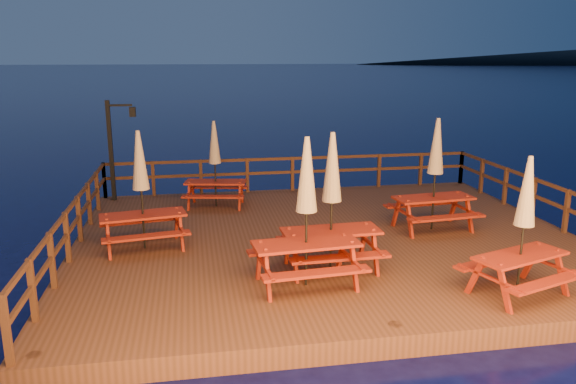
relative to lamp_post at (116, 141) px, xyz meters
name	(u,v)px	position (x,y,z in m)	size (l,w,h in m)	color
ground	(328,252)	(5.39, -4.55, -2.20)	(500.00, 500.00, 0.00)	#050632
deck	(328,244)	(5.39, -4.55, -2.00)	(12.00, 10.00, 0.40)	#4C2B18
deck_piles	(328,264)	(5.39, -4.55, -2.50)	(11.44, 9.44, 1.40)	#3D2013
railing	(313,189)	(5.39, -2.77, -1.03)	(11.80, 9.75, 1.10)	#3D2013
lamp_post	(116,141)	(0.00, 0.00, 0.00)	(0.85, 0.18, 3.00)	black
picnic_table_0	(306,210)	(4.27, -7.32, -0.31)	(2.14, 1.81, 2.87)	maroon
picnic_table_1	(141,188)	(1.07, -4.62, -0.39)	(2.12, 1.85, 2.70)	maroon
picnic_table_2	(435,173)	(8.12, -4.41, -0.34)	(2.11, 1.80, 2.81)	maroon
picnic_table_3	(215,163)	(2.85, -1.27, -0.50)	(1.97, 1.73, 2.48)	maroon
picnic_table_4	(332,200)	(4.93, -6.61, -0.32)	(2.04, 1.70, 2.84)	maroon
picnic_table_5	(524,224)	(8.03, -8.40, -0.45)	(2.20, 2.00, 2.59)	maroon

